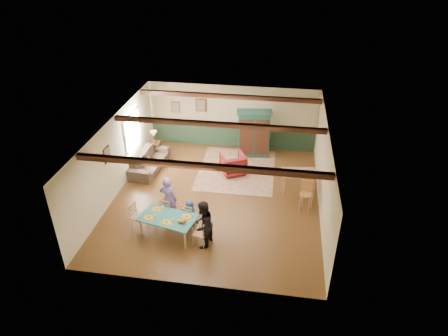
# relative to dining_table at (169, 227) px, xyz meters

# --- Properties ---
(floor) EXTENTS (8.00, 8.00, 0.00)m
(floor) POSITION_rel_dining_table_xyz_m (1.07, 2.19, -0.34)
(floor) COLOR #4C2E15
(floor) RESTS_ON ground
(wall_back) EXTENTS (7.00, 0.02, 2.70)m
(wall_back) POSITION_rel_dining_table_xyz_m (1.07, 6.19, 1.01)
(wall_back) COLOR beige
(wall_back) RESTS_ON floor
(wall_left) EXTENTS (0.02, 8.00, 2.70)m
(wall_left) POSITION_rel_dining_table_xyz_m (-2.43, 2.19, 1.01)
(wall_left) COLOR beige
(wall_left) RESTS_ON floor
(wall_right) EXTENTS (0.02, 8.00, 2.70)m
(wall_right) POSITION_rel_dining_table_xyz_m (4.57, 2.19, 1.01)
(wall_right) COLOR beige
(wall_right) RESTS_ON floor
(ceiling) EXTENTS (7.00, 8.00, 0.02)m
(ceiling) POSITION_rel_dining_table_xyz_m (1.07, 2.19, 2.36)
(ceiling) COLOR white
(ceiling) RESTS_ON wall_back
(wainscot_back) EXTENTS (6.95, 0.03, 0.90)m
(wainscot_back) POSITION_rel_dining_table_xyz_m (1.07, 6.17, 0.11)
(wainscot_back) COLOR #1C3423
(wainscot_back) RESTS_ON floor
(ceiling_beam_front) EXTENTS (6.95, 0.16, 0.16)m
(ceiling_beam_front) POSITION_rel_dining_table_xyz_m (1.07, -0.11, 2.27)
(ceiling_beam_front) COLOR black
(ceiling_beam_front) RESTS_ON ceiling
(ceiling_beam_mid) EXTENTS (6.95, 0.16, 0.16)m
(ceiling_beam_mid) POSITION_rel_dining_table_xyz_m (1.07, 2.59, 2.27)
(ceiling_beam_mid) COLOR black
(ceiling_beam_mid) RESTS_ON ceiling
(ceiling_beam_back) EXTENTS (6.95, 0.16, 0.16)m
(ceiling_beam_back) POSITION_rel_dining_table_xyz_m (1.07, 5.19, 2.27)
(ceiling_beam_back) COLOR black
(ceiling_beam_back) RESTS_ON ceiling
(window_left) EXTENTS (0.06, 1.60, 1.30)m
(window_left) POSITION_rel_dining_table_xyz_m (-2.40, 3.89, 1.21)
(window_left) COLOR white
(window_left) RESTS_ON wall_left
(picture_left_wall) EXTENTS (0.04, 0.42, 0.52)m
(picture_left_wall) POSITION_rel_dining_table_xyz_m (-2.40, 1.59, 1.41)
(picture_left_wall) COLOR gray
(picture_left_wall) RESTS_ON wall_left
(picture_back_a) EXTENTS (0.45, 0.04, 0.55)m
(picture_back_a) POSITION_rel_dining_table_xyz_m (-0.23, 6.16, 1.46)
(picture_back_a) COLOR gray
(picture_back_a) RESTS_ON wall_back
(picture_back_b) EXTENTS (0.38, 0.04, 0.48)m
(picture_back_b) POSITION_rel_dining_table_xyz_m (-1.33, 6.16, 1.31)
(picture_back_b) COLOR gray
(picture_back_b) RESTS_ON wall_back
(dining_table) EXTENTS (1.81, 1.26, 0.68)m
(dining_table) POSITION_rel_dining_table_xyz_m (0.00, 0.00, 0.00)
(dining_table) COLOR #216A61
(dining_table) RESTS_ON floor
(dining_chair_far_left) EXTENTS (0.46, 0.48, 0.87)m
(dining_chair_far_left) POSITION_rel_dining_table_xyz_m (-0.21, 0.72, 0.09)
(dining_chair_far_left) COLOR #A47852
(dining_chair_far_left) RESTS_ON floor
(dining_chair_far_right) EXTENTS (0.46, 0.48, 0.87)m
(dining_chair_far_right) POSITION_rel_dining_table_xyz_m (0.50, 0.56, 0.09)
(dining_chair_far_right) COLOR #A47852
(dining_chair_far_right) RESTS_ON floor
(dining_chair_end_left) EXTENTS (0.48, 0.46, 0.87)m
(dining_chair_end_left) POSITION_rel_dining_table_xyz_m (-1.02, 0.23, 0.09)
(dining_chair_end_left) COLOR #A47852
(dining_chair_end_left) RESTS_ON floor
(dining_chair_end_right) EXTENTS (0.48, 0.46, 0.87)m
(dining_chair_end_right) POSITION_rel_dining_table_xyz_m (1.02, -0.23, 0.09)
(dining_chair_end_right) COLOR #A47852
(dining_chair_end_right) RESTS_ON floor
(person_man) EXTENTS (0.64, 0.50, 1.57)m
(person_man) POSITION_rel_dining_table_xyz_m (-0.19, 0.79, 0.45)
(person_man) COLOR #765897
(person_man) RESTS_ON floor
(person_woman) EXTENTS (0.72, 0.84, 1.51)m
(person_woman) POSITION_rel_dining_table_xyz_m (1.11, -0.25, 0.41)
(person_woman) COLOR black
(person_woman) RESTS_ON floor
(person_child) EXTENTS (0.50, 0.38, 0.92)m
(person_child) POSITION_rel_dining_table_xyz_m (0.52, 0.63, 0.12)
(person_child) COLOR navy
(person_child) RESTS_ON floor
(cat) EXTENTS (0.35, 0.20, 0.16)m
(cat) POSITION_rel_dining_table_xyz_m (0.47, -0.20, 0.42)
(cat) COLOR orange
(cat) RESTS_ON dining_table
(place_setting_near_left) EXTENTS (0.42, 0.35, 0.11)m
(place_setting_near_left) POSITION_rel_dining_table_xyz_m (-0.54, -0.11, 0.40)
(place_setting_near_left) COLOR yellow
(place_setting_near_left) RESTS_ON dining_table
(place_setting_near_center) EXTENTS (0.42, 0.35, 0.11)m
(place_setting_near_center) POSITION_rel_dining_table_xyz_m (0.04, -0.24, 0.40)
(place_setting_near_center) COLOR yellow
(place_setting_near_center) RESTS_ON dining_table
(place_setting_far_left) EXTENTS (0.42, 0.35, 0.11)m
(place_setting_far_left) POSITION_rel_dining_table_xyz_m (-0.44, 0.33, 0.40)
(place_setting_far_left) COLOR yellow
(place_setting_far_left) RESTS_ON dining_table
(place_setting_far_right) EXTENTS (0.42, 0.35, 0.11)m
(place_setting_far_right) POSITION_rel_dining_table_xyz_m (0.54, 0.11, 0.40)
(place_setting_far_right) COLOR yellow
(place_setting_far_right) RESTS_ON dining_table
(area_rug) EXTENTS (2.91, 3.45, 0.01)m
(area_rug) POSITION_rel_dining_table_xyz_m (1.54, 4.20, -0.34)
(area_rug) COLOR beige
(area_rug) RESTS_ON floor
(armoire) EXTENTS (1.44, 0.72, 1.95)m
(armoire) POSITION_rel_dining_table_xyz_m (2.05, 5.48, 0.63)
(armoire) COLOR #16382C
(armoire) RESTS_ON floor
(armchair) EXTENTS (1.15, 1.16, 0.80)m
(armchair) POSITION_rel_dining_table_xyz_m (1.42, 3.96, 0.06)
(armchair) COLOR #571117
(armchair) RESTS_ON floor
(sofa) EXTENTS (1.05, 2.32, 0.66)m
(sofa) POSITION_rel_dining_table_xyz_m (-1.83, 3.78, -0.01)
(sofa) COLOR #3C2F25
(sofa) RESTS_ON floor
(end_table) EXTENTS (0.49, 0.49, 0.56)m
(end_table) POSITION_rel_dining_table_xyz_m (-1.96, 4.91, -0.06)
(end_table) COLOR black
(end_table) RESTS_ON floor
(table_lamp) EXTENTS (0.29, 0.29, 0.51)m
(table_lamp) POSITION_rel_dining_table_xyz_m (-1.96, 4.91, 0.47)
(table_lamp) COLOR beige
(table_lamp) RESTS_ON end_table
(counter_table) EXTENTS (1.24, 0.83, 0.96)m
(counter_table) POSITION_rel_dining_table_xyz_m (3.83, 2.76, 0.14)
(counter_table) COLOR beige
(counter_table) RESTS_ON floor
(bar_stool_left) EXTENTS (0.42, 0.46, 1.10)m
(bar_stool_left) POSITION_rel_dining_table_xyz_m (4.06, 1.87, 0.21)
(bar_stool_left) COLOR tan
(bar_stool_left) RESTS_ON floor
(bar_stool_right) EXTENTS (0.42, 0.46, 1.16)m
(bar_stool_right) POSITION_rel_dining_table_xyz_m (4.15, 2.29, 0.24)
(bar_stool_right) COLOR tan
(bar_stool_right) RESTS_ON floor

